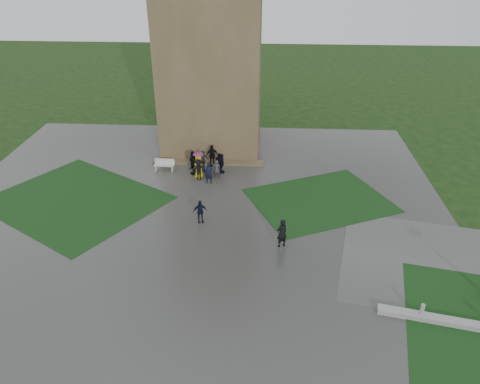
# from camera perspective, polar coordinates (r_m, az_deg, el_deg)

# --- Properties ---
(ground) EXTENTS (120.00, 120.00, 0.00)m
(ground) POSITION_cam_1_polar(r_m,az_deg,el_deg) (28.93, -6.40, -5.47)
(ground) COLOR black
(plaza) EXTENTS (34.00, 34.00, 0.02)m
(plaza) POSITION_cam_1_polar(r_m,az_deg,el_deg) (30.58, -5.82, -3.36)
(plaza) COLOR #373634
(plaza) RESTS_ON ground
(lawn_inset_left) EXTENTS (14.10, 13.46, 0.01)m
(lawn_inset_left) POSITION_cam_1_polar(r_m,az_deg,el_deg) (34.51, -19.40, -0.98)
(lawn_inset_left) COLOR black
(lawn_inset_left) RESTS_ON plaza
(lawn_inset_right) EXTENTS (11.12, 10.15, 0.01)m
(lawn_inset_right) POSITION_cam_1_polar(r_m,az_deg,el_deg) (33.03, 9.70, -1.02)
(lawn_inset_right) COLOR black
(lawn_inset_right) RESTS_ON plaza
(tower) EXTENTS (8.00, 8.00, 18.00)m
(tower) POSITION_cam_1_polar(r_m,az_deg,el_deg) (39.51, -3.57, 18.15)
(tower) COLOR brown
(tower) RESTS_ON ground
(tower_plinth) EXTENTS (9.00, 0.80, 0.22)m
(tower_plinth) POSITION_cam_1_polar(r_m,az_deg,el_deg) (38.02, -3.92, 3.64)
(tower_plinth) COLOR brown
(tower_plinth) RESTS_ON plaza
(bench) EXTENTS (1.60, 0.56, 0.92)m
(bench) POSITION_cam_1_polar(r_m,az_deg,el_deg) (37.13, -9.20, 3.31)
(bench) COLOR silver
(bench) RESTS_ON plaza
(visitor_cluster) EXTENTS (3.11, 3.73, 2.41)m
(visitor_cluster) POSITION_cam_1_polar(r_m,az_deg,el_deg) (35.97, -4.28, 3.64)
(visitor_cluster) COLOR black
(visitor_cluster) RESTS_ON plaza
(pedestrian_mid) EXTENTS (1.03, 0.78, 1.56)m
(pedestrian_mid) POSITION_cam_1_polar(r_m,az_deg,el_deg) (29.87, -4.89, -2.37)
(pedestrian_mid) COLOR black
(pedestrian_mid) RESTS_ON plaza
(pedestrian_near) EXTENTS (0.80, 0.72, 1.84)m
(pedestrian_near) POSITION_cam_1_polar(r_m,az_deg,el_deg) (27.53, 5.12, -5.00)
(pedestrian_near) COLOR black
(pedestrian_near) RESTS_ON plaza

